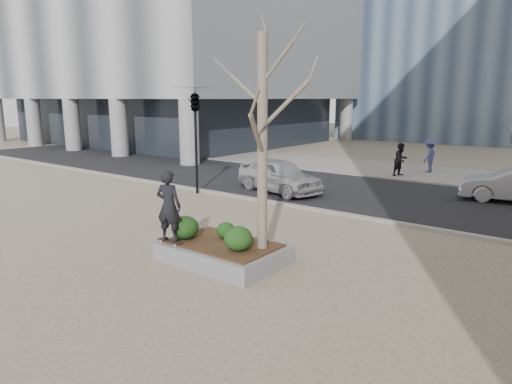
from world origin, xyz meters
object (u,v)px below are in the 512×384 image
Objects in this scene: skateboard at (170,242)px; police_car at (279,175)px; skateboarder at (169,206)px; planter at (223,253)px.

skateboard is 0.18× the size of police_car.
skateboarder is (0.00, 0.00, 0.94)m from skateboard.
skateboard is at bearing -148.04° from police_car.
police_car reaches higher than planter.
skateboarder is 9.16m from police_car.
police_car is (-3.82, 7.95, 0.53)m from planter.
skateboarder is at bearing -144.87° from planter.
skateboarder is (-1.10, -0.77, 1.20)m from planter.
police_car is (-2.72, 8.72, 0.27)m from skateboard.
planter is 1.37m from skateboard.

